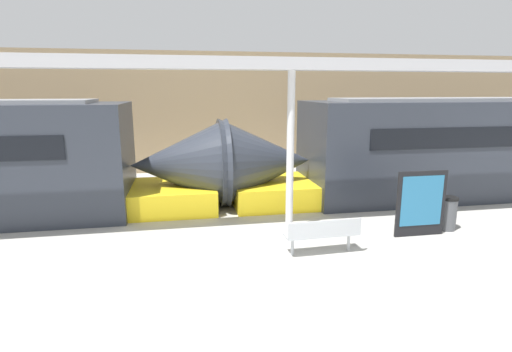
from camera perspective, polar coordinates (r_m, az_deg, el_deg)
name	(u,v)px	position (r m, az deg, el deg)	size (l,w,h in m)	color
ground_plane	(305,283)	(7.60, 7.02, -14.97)	(60.00, 60.00, 0.00)	#B2AFA8
station_wall	(231,112)	(17.32, -3.58, 9.07)	(56.00, 0.20, 5.00)	#9E8460
train_left	(509,147)	(16.19, 32.47, 3.46)	(19.73, 2.93, 3.20)	#2D333D
bench_near	(323,233)	(8.70, 9.51, -7.97)	(1.64, 0.50, 0.79)	#ADB2B7
trash_bin	(447,213)	(11.15, 25.64, -4.80)	(0.47, 0.47, 0.84)	#4C4F54
poster_board	(421,203)	(10.30, 22.49, -3.64)	(1.25, 0.07, 1.60)	black
support_column_near	(290,153)	(9.70, 4.91, 3.24)	(0.18, 0.18, 3.90)	silver
canopy_beam	(292,64)	(9.60, 5.14, 15.65)	(28.00, 0.60, 0.28)	#B7B7BC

